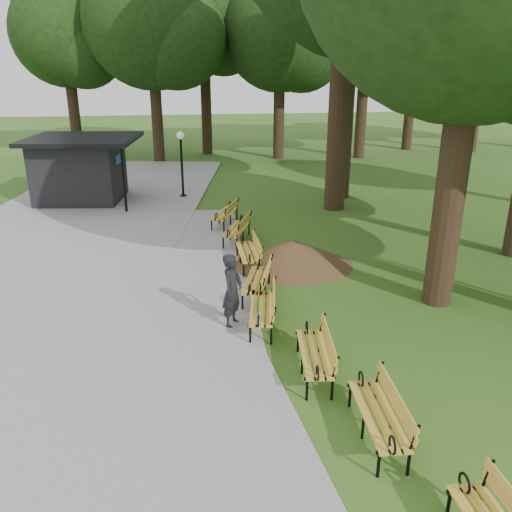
{
  "coord_description": "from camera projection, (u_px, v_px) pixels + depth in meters",
  "views": [
    {
      "loc": [
        -1.65,
        -9.28,
        5.62
      ],
      "look_at": [
        0.01,
        2.7,
        1.1
      ],
      "focal_mm": 36.99,
      "sensor_mm": 36.0,
      "label": 1
    }
  ],
  "objects": [
    {
      "name": "ground",
      "position": [
        273.0,
        352.0,
        10.79
      ],
      "size": [
        100.0,
        100.0,
        0.0
      ],
      "primitive_type": "plane",
      "color": "#2E5919",
      "rests_on": "ground"
    },
    {
      "name": "path",
      "position": [
        94.0,
        300.0,
        13.05
      ],
      "size": [
        12.0,
        38.0,
        0.06
      ],
      "primitive_type": "cube",
      "color": "gray",
      "rests_on": "ground"
    },
    {
      "name": "person",
      "position": [
        232.0,
        291.0,
        11.57
      ],
      "size": [
        0.66,
        0.74,
        1.71
      ],
      "primitive_type": "imported",
      "rotation": [
        0.0,
        0.0,
        1.06
      ],
      "color": "black",
      "rests_on": "ground"
    },
    {
      "name": "kiosk",
      "position": [
        79.0,
        169.0,
        21.82
      ],
      "size": [
        4.71,
        4.22,
        2.69
      ],
      "primitive_type": null,
      "rotation": [
        0.0,
        0.0,
        -0.12
      ],
      "color": "black",
      "rests_on": "ground"
    },
    {
      "name": "lamp_post",
      "position": [
        181.0,
        150.0,
        22.18
      ],
      "size": [
        0.32,
        0.32,
        2.81
      ],
      "color": "black",
      "rests_on": "ground"
    },
    {
      "name": "dirt_mound",
      "position": [
        292.0,
        253.0,
        15.14
      ],
      "size": [
        2.99,
        2.99,
        0.8
      ],
      "primitive_type": "cone",
      "color": "#47301C",
      "rests_on": "ground"
    },
    {
      "name": "bench_1",
      "position": [
        378.0,
        415.0,
        8.19
      ],
      "size": [
        0.74,
        1.93,
        0.88
      ],
      "primitive_type": null,
      "rotation": [
        0.0,
        0.0,
        -1.63
      ],
      "color": "gold",
      "rests_on": "ground"
    },
    {
      "name": "bench_2",
      "position": [
        314.0,
        354.0,
        9.89
      ],
      "size": [
        0.86,
        1.96,
        0.88
      ],
      "primitive_type": null,
      "rotation": [
        0.0,
        0.0,
        -1.69
      ],
      "color": "gold",
      "rests_on": "ground"
    },
    {
      "name": "bench_3",
      "position": [
        262.0,
        308.0,
        11.7
      ],
      "size": [
        0.96,
        1.98,
        0.88
      ],
      "primitive_type": null,
      "rotation": [
        0.0,
        0.0,
        -1.74
      ],
      "color": "gold",
      "rests_on": "ground"
    },
    {
      "name": "bench_4",
      "position": [
        256.0,
        281.0,
        13.14
      ],
      "size": [
        1.14,
        2.0,
        0.88
      ],
      "primitive_type": null,
      "rotation": [
        0.0,
        0.0,
        -1.85
      ],
      "color": "gold",
      "rests_on": "ground"
    },
    {
      "name": "bench_5",
      "position": [
        248.0,
        252.0,
        15.09
      ],
      "size": [
        0.64,
        1.9,
        0.88
      ],
      "primitive_type": null,
      "rotation": [
        0.0,
        0.0,
        -1.57
      ],
      "color": "gold",
      "rests_on": "ground"
    },
    {
      "name": "bench_6",
      "position": [
        237.0,
        229.0,
        17.13
      ],
      "size": [
        1.27,
        2.0,
        0.88
      ],
      "primitive_type": null,
      "rotation": [
        0.0,
        0.0,
        -1.93
      ],
      "color": "gold",
      "rests_on": "ground"
    },
    {
      "name": "bench_7",
      "position": [
        225.0,
        214.0,
        18.86
      ],
      "size": [
        1.3,
        2.0,
        0.88
      ],
      "primitive_type": null,
      "rotation": [
        0.0,
        0.0,
        -1.95
      ],
      "color": "gold",
      "rests_on": "ground"
    },
    {
      "name": "tree_backdrop",
      "position": [
        321.0,
        18.0,
        30.35
      ],
      "size": [
        36.4,
        10.02,
        15.67
      ],
      "primitive_type": null,
      "color": "black",
      "rests_on": "ground"
    }
  ]
}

